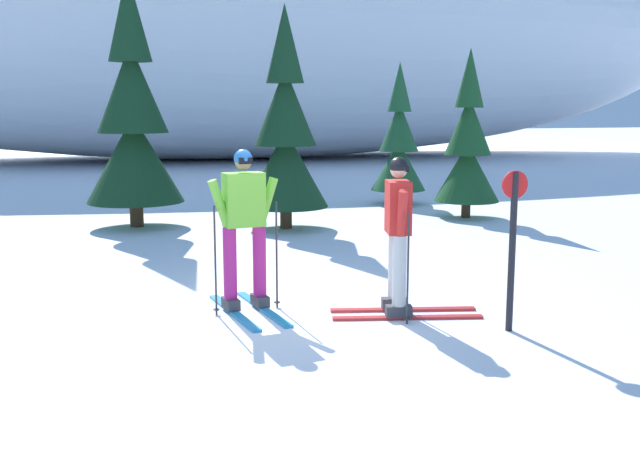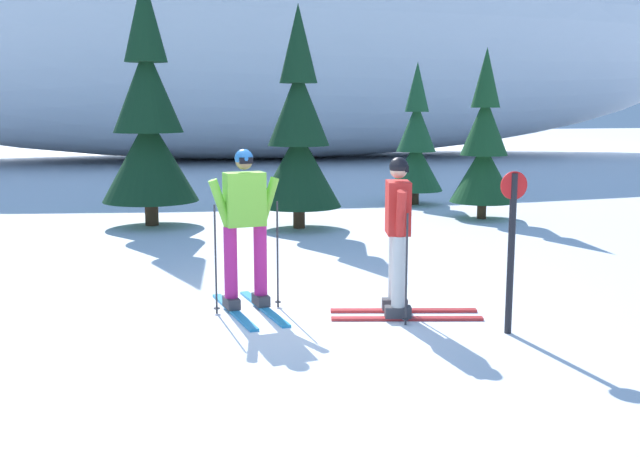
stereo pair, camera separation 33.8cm
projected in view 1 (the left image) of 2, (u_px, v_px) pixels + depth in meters
name	position (u px, v px, depth m)	size (l,w,h in m)	color
ground_plane	(280.00, 320.00, 8.01)	(120.00, 120.00, 0.00)	white
skier_lime_jacket	(244.00, 226.00, 8.24)	(0.82, 1.60, 1.81)	#2893CC
skier_red_jacket	(398.00, 234.00, 8.04)	(1.69, 0.80, 1.74)	red
pine_tree_center_left	(133.00, 122.00, 13.88)	(1.82, 1.82, 4.72)	#47301E
pine_tree_center	(285.00, 136.00, 13.71)	(1.59, 1.59, 4.11)	#47301E
pine_tree_center_right	(399.00, 145.00, 17.23)	(1.27, 1.27, 3.28)	#47301E
pine_tree_far_right	(468.00, 148.00, 15.09)	(1.32, 1.32, 3.43)	#47301E
snow_ridge_background	(237.00, 32.00, 31.72)	(43.67, 16.66, 10.79)	white
trail_marker_post	(512.00, 242.00, 7.47)	(0.28, 0.07, 1.65)	black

